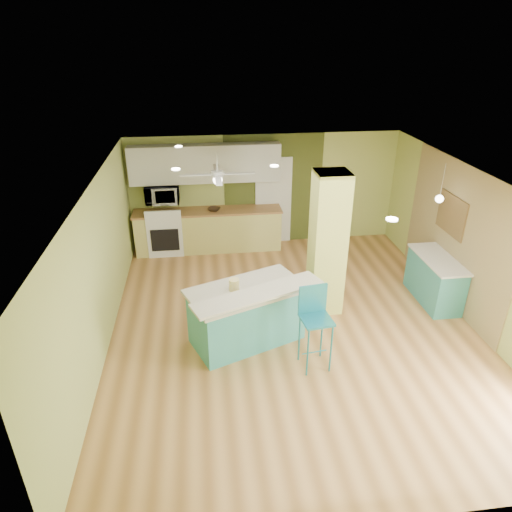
{
  "coord_description": "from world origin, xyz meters",
  "views": [
    {
      "loc": [
        -1.41,
        -6.26,
        4.48
      ],
      "look_at": [
        -0.58,
        0.4,
        1.15
      ],
      "focal_mm": 32.0,
      "sensor_mm": 36.0,
      "label": 1
    }
  ],
  "objects_px": {
    "side_counter": "(435,279)",
    "peninsula": "(247,314)",
    "bar_stool": "(315,314)",
    "fruit_bowl": "(214,209)",
    "canister": "(234,285)"
  },
  "relations": [
    {
      "from": "bar_stool",
      "to": "fruit_bowl",
      "type": "xyz_separation_m",
      "value": [
        -1.26,
        4.11,
        0.12
      ]
    },
    {
      "from": "fruit_bowl",
      "to": "side_counter",
      "type": "bearing_deg",
      "value": -34.49
    },
    {
      "from": "peninsula",
      "to": "fruit_bowl",
      "type": "relative_size",
      "value": 8.06
    },
    {
      "from": "bar_stool",
      "to": "side_counter",
      "type": "distance_m",
      "value": 3.02
    },
    {
      "from": "canister",
      "to": "fruit_bowl",
      "type": "bearing_deg",
      "value": 92.7
    },
    {
      "from": "bar_stool",
      "to": "side_counter",
      "type": "height_order",
      "value": "bar_stool"
    },
    {
      "from": "peninsula",
      "to": "bar_stool",
      "type": "relative_size",
      "value": 1.7
    },
    {
      "from": "side_counter",
      "to": "canister",
      "type": "height_order",
      "value": "canister"
    },
    {
      "from": "peninsula",
      "to": "side_counter",
      "type": "bearing_deg",
      "value": -9.15
    },
    {
      "from": "peninsula",
      "to": "bar_stool",
      "type": "height_order",
      "value": "bar_stool"
    },
    {
      "from": "bar_stool",
      "to": "side_counter",
      "type": "bearing_deg",
      "value": 21.74
    },
    {
      "from": "side_counter",
      "to": "peninsula",
      "type": "bearing_deg",
      "value": -167.16
    },
    {
      "from": "bar_stool",
      "to": "side_counter",
      "type": "relative_size",
      "value": 0.95
    },
    {
      "from": "side_counter",
      "to": "fruit_bowl",
      "type": "height_order",
      "value": "fruit_bowl"
    },
    {
      "from": "bar_stool",
      "to": "canister",
      "type": "distance_m",
      "value": 1.3
    }
  ]
}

